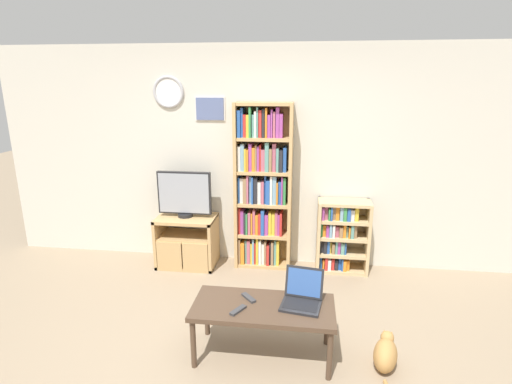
# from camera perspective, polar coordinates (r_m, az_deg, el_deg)

# --- Properties ---
(ground_plane) EXTENTS (18.00, 18.00, 0.00)m
(ground_plane) POSITION_cam_1_polar(r_m,az_deg,el_deg) (3.47, -3.49, -23.54)
(ground_plane) COLOR gray
(wall_back) EXTENTS (6.45, 0.09, 2.60)m
(wall_back) POSITION_cam_1_polar(r_m,az_deg,el_deg) (4.77, 0.71, 4.96)
(wall_back) COLOR beige
(wall_back) RESTS_ON ground_plane
(tv_stand) EXTENTS (0.70, 0.46, 0.61)m
(tv_stand) POSITION_cam_1_polar(r_m,az_deg,el_deg) (4.95, -9.85, -6.92)
(tv_stand) COLOR tan
(tv_stand) RESTS_ON ground_plane
(television) EXTENTS (0.64, 0.18, 0.55)m
(television) POSITION_cam_1_polar(r_m,az_deg,el_deg) (4.80, -10.19, -0.33)
(television) COLOR black
(television) RESTS_ON tv_stand
(bookshelf_tall) EXTENTS (0.66, 0.28, 1.96)m
(bookshelf_tall) POSITION_cam_1_polar(r_m,az_deg,el_deg) (4.68, 0.87, 0.47)
(bookshelf_tall) COLOR tan
(bookshelf_tall) RESTS_ON ground_plane
(bookshelf_short) EXTENTS (0.60, 0.31, 0.86)m
(bookshelf_short) POSITION_cam_1_polar(r_m,az_deg,el_deg) (4.82, 11.90, -6.06)
(bookshelf_short) COLOR tan
(bookshelf_short) RESTS_ON ground_plane
(coffee_table) EXTENTS (1.13, 0.51, 0.46)m
(coffee_table) POSITION_cam_1_polar(r_m,az_deg,el_deg) (3.34, 1.05, -16.59)
(coffee_table) COLOR #4C3828
(coffee_table) RESTS_ON ground_plane
(laptop) EXTENTS (0.35, 0.34, 0.27)m
(laptop) POSITION_cam_1_polar(r_m,az_deg,el_deg) (3.33, 6.62, -14.49)
(laptop) COLOR #232326
(laptop) RESTS_ON coffee_table
(remote_near_laptop) EXTENTS (0.14, 0.15, 0.02)m
(remote_near_laptop) POSITION_cam_1_polar(r_m,az_deg,el_deg) (3.39, -1.05, -14.86)
(remote_near_laptop) COLOR #38383A
(remote_near_laptop) RESTS_ON coffee_table
(remote_far_from_laptop) EXTENTS (0.12, 0.16, 0.02)m
(remote_far_from_laptop) POSITION_cam_1_polar(r_m,az_deg,el_deg) (3.24, -2.58, -16.51)
(remote_far_from_laptop) COLOR #38383A
(remote_far_from_laptop) RESTS_ON coffee_table
(cat) EXTENTS (0.25, 0.52, 0.29)m
(cat) POSITION_cam_1_polar(r_m,az_deg,el_deg) (3.52, 18.02, -21.10)
(cat) COLOR #B78447
(cat) RESTS_ON ground_plane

